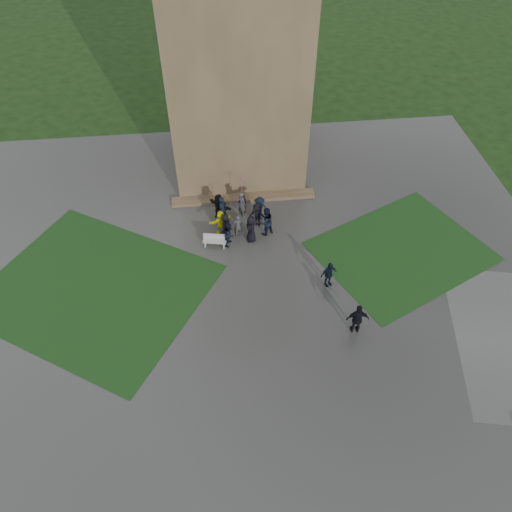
{
  "coord_description": "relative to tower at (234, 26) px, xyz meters",
  "views": [
    {
      "loc": [
        -1.87,
        -13.91,
        20.14
      ],
      "look_at": [
        0.12,
        4.38,
        1.2
      ],
      "focal_mm": 35.0,
      "sensor_mm": 36.0,
      "label": 1
    }
  ],
  "objects": [
    {
      "name": "ground",
      "position": [
        0.0,
        -15.0,
        -9.0
      ],
      "size": [
        120.0,
        120.0,
        0.0
      ],
      "primitive_type": "plane",
      "color": "black"
    },
    {
      "name": "plaza",
      "position": [
        0.0,
        -13.0,
        -8.99
      ],
      "size": [
        34.0,
        34.0,
        0.02
      ],
      "primitive_type": "cube",
      "color": "#353532",
      "rests_on": "ground"
    },
    {
      "name": "lawn_inset_left",
      "position": [
        -8.5,
        -11.0,
        -8.97
      ],
      "size": [
        14.1,
        13.46,
        0.01
      ],
      "primitive_type": "cube",
      "rotation": [
        0.0,
        0.0,
        -0.56
      ],
      "color": "#133412",
      "rests_on": "plaza"
    },
    {
      "name": "lawn_inset_right",
      "position": [
        8.5,
        -10.0,
        -8.97
      ],
      "size": [
        11.12,
        10.15,
        0.01
      ],
      "primitive_type": "cube",
      "rotation": [
        0.0,
        0.0,
        0.44
      ],
      "color": "#133412",
      "rests_on": "plaza"
    },
    {
      "name": "tower",
      "position": [
        0.0,
        0.0,
        0.0
      ],
      "size": [
        8.0,
        8.0,
        18.0
      ],
      "primitive_type": "cube",
      "color": "brown",
      "rests_on": "ground"
    },
    {
      "name": "tower_plinth",
      "position": [
        0.0,
        -4.4,
        -8.87
      ],
      "size": [
        9.0,
        0.8,
        0.22
      ],
      "primitive_type": "cube",
      "color": "brown",
      "rests_on": "plaza"
    },
    {
      "name": "bench",
      "position": [
        -2.0,
        -8.38,
        -8.58
      ],
      "size": [
        1.39,
        0.67,
        0.77
      ],
      "rotation": [
        0.0,
        0.0,
        -0.19
      ],
      "color": "#B7B6B2",
      "rests_on": "plaza"
    },
    {
      "name": "visitor_cluster",
      "position": [
        -0.51,
        -6.91,
        -7.9
      ],
      "size": [
        3.92,
        3.53,
        2.58
      ],
      "color": "black",
      "rests_on": "plaza"
    },
    {
      "name": "pedestrian_mid",
      "position": [
        3.79,
        -11.98,
        -8.18
      ],
      "size": [
        1.06,
        0.8,
        1.6
      ],
      "primitive_type": "imported",
      "rotation": [
        0.0,
        0.0,
        0.32
      ],
      "color": "black",
      "rests_on": "plaza"
    },
    {
      "name": "pedestrian_near",
      "position": [
        4.52,
        -15.08,
        -8.05
      ],
      "size": [
        1.14,
        0.7,
        1.87
      ],
      "primitive_type": "imported",
      "rotation": [
        0.0,
        0.0,
        3.06
      ],
      "color": "black",
      "rests_on": "plaza"
    }
  ]
}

